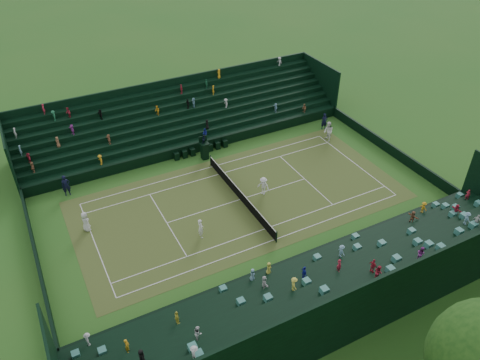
{
  "coord_description": "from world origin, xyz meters",
  "views": [
    {
      "loc": [
        27.04,
        -14.09,
        23.77
      ],
      "look_at": [
        0.0,
        0.0,
        2.0
      ],
      "focal_mm": 35.0,
      "sensor_mm": 36.0,
      "label": 1
    }
  ],
  "objects_px": {
    "tennis_net": "(240,195)",
    "player_far_west": "(328,132)",
    "umpire_chair": "(204,149)",
    "player_far_east": "(263,186)",
    "player_near_east": "(201,228)",
    "player_near_west": "(86,222)"
  },
  "relations": [
    {
      "from": "tennis_net",
      "to": "player_far_west",
      "type": "bearing_deg",
      "value": 110.31
    },
    {
      "from": "umpire_chair",
      "to": "player_far_east",
      "type": "xyz_separation_m",
      "value": [
        7.29,
        2.1,
        -0.25
      ]
    },
    {
      "from": "tennis_net",
      "to": "player_near_east",
      "type": "relative_size",
      "value": 7.04
    },
    {
      "from": "player_far_west",
      "to": "player_far_east",
      "type": "height_order",
      "value": "player_far_west"
    },
    {
      "from": "tennis_net",
      "to": "player_near_west",
      "type": "bearing_deg",
      "value": -99.56
    },
    {
      "from": "umpire_chair",
      "to": "player_far_east",
      "type": "height_order",
      "value": "umpire_chair"
    },
    {
      "from": "player_near_west",
      "to": "player_near_east",
      "type": "relative_size",
      "value": 1.02
    },
    {
      "from": "tennis_net",
      "to": "player_far_east",
      "type": "bearing_deg",
      "value": 85.24
    },
    {
      "from": "tennis_net",
      "to": "umpire_chair",
      "type": "bearing_deg",
      "value": -179.99
    },
    {
      "from": "tennis_net",
      "to": "player_far_west",
      "type": "relative_size",
      "value": 5.74
    },
    {
      "from": "player_near_west",
      "to": "tennis_net",
      "type": "bearing_deg",
      "value": -121.54
    },
    {
      "from": "player_near_west",
      "to": "player_near_east",
      "type": "xyz_separation_m",
      "value": [
        4.68,
        7.38,
        -0.01
      ]
    },
    {
      "from": "tennis_net",
      "to": "player_near_east",
      "type": "bearing_deg",
      "value": -60.37
    },
    {
      "from": "umpire_chair",
      "to": "player_far_west",
      "type": "distance_m",
      "value": 12.4
    },
    {
      "from": "tennis_net",
      "to": "player_near_west",
      "type": "relative_size",
      "value": 6.93
    },
    {
      "from": "player_near_east",
      "to": "player_far_east",
      "type": "relative_size",
      "value": 1.02
    },
    {
      "from": "tennis_net",
      "to": "umpire_chair",
      "type": "relative_size",
      "value": 4.7
    },
    {
      "from": "tennis_net",
      "to": "player_far_east",
      "type": "relative_size",
      "value": 7.16
    },
    {
      "from": "tennis_net",
      "to": "umpire_chair",
      "type": "xyz_separation_m",
      "value": [
        -7.12,
        -0.0,
        0.53
      ]
    },
    {
      "from": "player_near_east",
      "to": "player_far_east",
      "type": "height_order",
      "value": "player_near_east"
    },
    {
      "from": "player_near_west",
      "to": "umpire_chair",
      "type": "bearing_deg",
      "value": -89.07
    },
    {
      "from": "player_near_east",
      "to": "player_far_west",
      "type": "bearing_deg",
      "value": -67.76
    }
  ]
}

